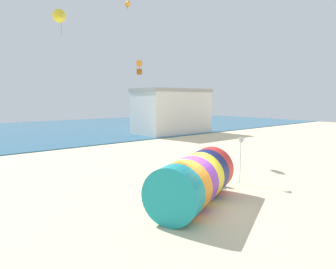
{
  "coord_description": "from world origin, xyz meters",
  "views": [
    {
      "loc": [
        -9.93,
        -9.29,
        5.19
      ],
      "look_at": [
        0.16,
        2.75,
        3.3
      ],
      "focal_mm": 32.0,
      "sensor_mm": 36.0,
      "label": 1
    }
  ],
  "objects_px": {
    "kite_handler": "(208,170)",
    "kite_orange_box": "(139,68)",
    "kite_orange_parafoil": "(128,4)",
    "giant_inflatable_tube": "(195,180)",
    "cooler_box": "(218,184)",
    "kite_yellow_delta": "(61,17)",
    "beach_flag": "(243,142)"
  },
  "relations": [
    {
      "from": "giant_inflatable_tube",
      "to": "kite_orange_parafoil",
      "type": "bearing_deg",
      "value": 67.75
    },
    {
      "from": "kite_yellow_delta",
      "to": "kite_orange_parafoil",
      "type": "xyz_separation_m",
      "value": [
        8.03,
        3.48,
        3.25
      ]
    },
    {
      "from": "beach_flag",
      "to": "cooler_box",
      "type": "relative_size",
      "value": 5.56
    },
    {
      "from": "giant_inflatable_tube",
      "to": "kite_orange_parafoil",
      "type": "height_order",
      "value": "kite_orange_parafoil"
    },
    {
      "from": "kite_handler",
      "to": "cooler_box",
      "type": "height_order",
      "value": "kite_handler"
    },
    {
      "from": "kite_yellow_delta",
      "to": "beach_flag",
      "type": "relative_size",
      "value": 0.69
    },
    {
      "from": "kite_handler",
      "to": "cooler_box",
      "type": "relative_size",
      "value": 3.19
    },
    {
      "from": "kite_orange_box",
      "to": "kite_handler",
      "type": "bearing_deg",
      "value": -105.89
    },
    {
      "from": "kite_yellow_delta",
      "to": "kite_orange_box",
      "type": "distance_m",
      "value": 9.06
    },
    {
      "from": "kite_handler",
      "to": "cooler_box",
      "type": "distance_m",
      "value": 1.1
    },
    {
      "from": "beach_flag",
      "to": "kite_yellow_delta",
      "type": "bearing_deg",
      "value": 119.19
    },
    {
      "from": "kite_handler",
      "to": "kite_orange_box",
      "type": "relative_size",
      "value": 1.18
    },
    {
      "from": "kite_handler",
      "to": "kite_orange_parafoil",
      "type": "distance_m",
      "value": 19.67
    },
    {
      "from": "kite_orange_parafoil",
      "to": "kite_orange_box",
      "type": "height_order",
      "value": "kite_orange_parafoil"
    },
    {
      "from": "kite_handler",
      "to": "giant_inflatable_tube",
      "type": "bearing_deg",
      "value": -147.2
    },
    {
      "from": "kite_handler",
      "to": "kite_orange_box",
      "type": "xyz_separation_m",
      "value": [
        3.53,
        12.39,
        7.35
      ]
    },
    {
      "from": "kite_orange_parafoil",
      "to": "giant_inflatable_tube",
      "type": "bearing_deg",
      "value": -112.25
    },
    {
      "from": "kite_orange_box",
      "to": "giant_inflatable_tube",
      "type": "bearing_deg",
      "value": -115.2
    },
    {
      "from": "kite_orange_box",
      "to": "cooler_box",
      "type": "height_order",
      "value": "kite_orange_box"
    },
    {
      "from": "kite_handler",
      "to": "kite_yellow_delta",
      "type": "relative_size",
      "value": 0.84
    },
    {
      "from": "kite_orange_parafoil",
      "to": "kite_handler",
      "type": "bearing_deg",
      "value": -103.15
    },
    {
      "from": "giant_inflatable_tube",
      "to": "kite_orange_box",
      "type": "distance_m",
      "value": 17.49
    },
    {
      "from": "giant_inflatable_tube",
      "to": "kite_handler",
      "type": "xyz_separation_m",
      "value": [
        3.31,
        2.13,
        -0.39
      ]
    },
    {
      "from": "kite_orange_box",
      "to": "cooler_box",
      "type": "relative_size",
      "value": 2.71
    },
    {
      "from": "cooler_box",
      "to": "kite_handler",
      "type": "bearing_deg",
      "value": 83.54
    },
    {
      "from": "giant_inflatable_tube",
      "to": "kite_yellow_delta",
      "type": "distance_m",
      "value": 16.05
    },
    {
      "from": "giant_inflatable_tube",
      "to": "cooler_box",
      "type": "relative_size",
      "value": 12.42
    },
    {
      "from": "giant_inflatable_tube",
      "to": "kite_orange_box",
      "type": "xyz_separation_m",
      "value": [
        6.83,
        14.52,
        6.96
      ]
    },
    {
      "from": "giant_inflatable_tube",
      "to": "kite_yellow_delta",
      "type": "relative_size",
      "value": 3.25
    },
    {
      "from": "cooler_box",
      "to": "kite_orange_parafoil",
      "type": "bearing_deg",
      "value": 77.23
    },
    {
      "from": "kite_yellow_delta",
      "to": "cooler_box",
      "type": "xyz_separation_m",
      "value": [
        4.7,
        -11.26,
        -10.98
      ]
    },
    {
      "from": "kite_handler",
      "to": "cooler_box",
      "type": "xyz_separation_m",
      "value": [
        -0.1,
        -0.87,
        -0.67
      ]
    }
  ]
}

